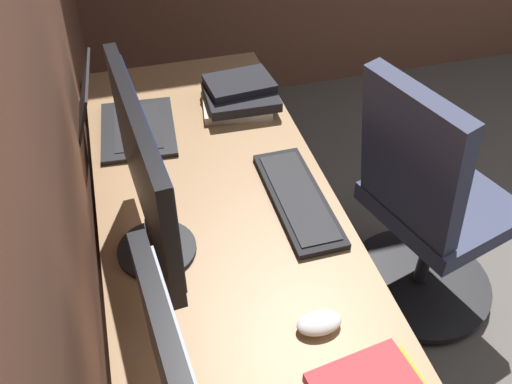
# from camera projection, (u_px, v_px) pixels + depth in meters

# --- Properties ---
(desk) EXTENTS (2.08, 0.66, 0.73)m
(desk) POSITION_uv_depth(u_px,v_px,m) (237.00, 278.00, 1.44)
(desk) COLOR #936D47
(desk) RESTS_ON ground
(drawer_pedestal) EXTENTS (0.40, 0.51, 0.69)m
(drawer_pedestal) POSITION_uv_depth(u_px,v_px,m) (208.00, 266.00, 1.88)
(drawer_pedestal) COLOR #936D47
(drawer_pedestal) RESTS_ON ground
(monitor_primary) EXTENTS (0.56, 0.20, 0.44)m
(monitor_primary) POSITION_uv_depth(u_px,v_px,m) (145.00, 174.00, 1.25)
(monitor_primary) COLOR black
(monitor_primary) RESTS_ON desk
(laptop_leftmost) EXTENTS (0.34, 0.33, 0.23)m
(laptop_leftmost) POSITION_uv_depth(u_px,v_px,m) (117.00, 119.00, 1.76)
(laptop_leftmost) COLOR black
(laptop_leftmost) RESTS_ON desk
(keyboard_main) EXTENTS (0.42, 0.14, 0.02)m
(keyboard_main) POSITION_uv_depth(u_px,v_px,m) (298.00, 198.00, 1.55)
(keyboard_main) COLOR black
(keyboard_main) RESTS_ON desk
(mouse_main) EXTENTS (0.06, 0.10, 0.03)m
(mouse_main) POSITION_uv_depth(u_px,v_px,m) (319.00, 323.00, 1.24)
(mouse_main) COLOR silver
(mouse_main) RESTS_ON desk
(book_stack_near) EXTENTS (0.25, 0.26, 0.09)m
(book_stack_near) POSITION_uv_depth(u_px,v_px,m) (239.00, 95.00, 1.89)
(book_stack_near) COLOR beige
(book_stack_near) RESTS_ON desk
(office_chair) EXTENTS (0.56, 0.60, 0.97)m
(office_chair) POSITION_uv_depth(u_px,v_px,m) (426.00, 213.00, 1.91)
(office_chair) COLOR #383D56
(office_chair) RESTS_ON ground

